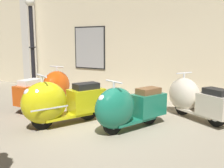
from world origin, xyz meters
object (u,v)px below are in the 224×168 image
Objects in this scene: scooter_0 at (49,89)px; scooter_3 at (193,98)px; scooter_1 at (58,103)px; scooter_2 at (126,108)px; lamppost at (32,48)px.

scooter_0 is 1.05× the size of scooter_3.
scooter_1 is 1.06× the size of scooter_2.
scooter_3 is at bearing 7.02° from lamppost.
scooter_0 reaches higher than scooter_2.
scooter_0 is 1.01× the size of scooter_2.
scooter_0 is at bearing -18.55° from lamppost.
scooter_3 is 4.50m from lamppost.
scooter_2 is at bearing 89.81° from scooter_3.
lamppost reaches higher than scooter_1.
scooter_2 is (2.57, -0.65, -0.02)m from scooter_0.
lamppost is (-2.11, 1.37, 1.02)m from scooter_1.
scooter_0 is 3.59m from scooter_3.
scooter_0 is 2.66m from scooter_2.
scooter_0 reaches higher than scooter_3.
scooter_2 is at bearing 132.82° from scooter_1.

